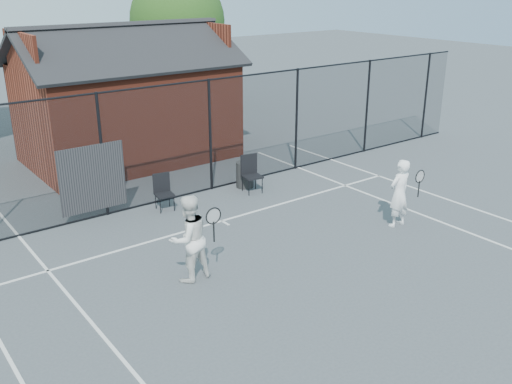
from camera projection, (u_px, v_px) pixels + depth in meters
ground at (306, 270)px, 11.27m from camera, size 80.00×80.00×0.00m
court_lines at (354, 297)px, 10.28m from camera, size 11.02×18.00×0.01m
fence at (167, 146)px, 14.33m from camera, size 22.04×3.00×3.00m
clubhouse at (127, 108)px, 17.73m from camera, size 6.50×4.36×4.19m
tree_right at (177, 21)px, 23.91m from camera, size 3.97×3.97×5.70m
player_front at (399, 193)px, 13.01m from camera, size 0.72×0.53×1.60m
player_back at (189, 238)px, 10.63m from camera, size 0.94×0.71×1.70m
chair_left at (164, 193)px, 14.03m from camera, size 0.49×0.51×0.89m
chair_right at (252, 175)px, 15.17m from camera, size 0.55×0.57×0.99m
waste_bin at (245, 175)px, 15.62m from camera, size 0.54×0.54×0.71m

